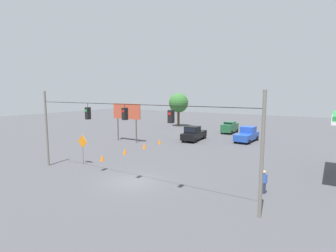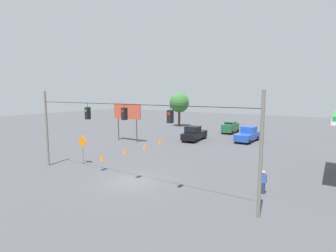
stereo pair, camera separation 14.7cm
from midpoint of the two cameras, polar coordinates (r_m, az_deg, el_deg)
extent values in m
plane|color=#47474C|center=(21.19, -7.90, -11.90)|extent=(140.00, 140.00, 0.00)
cylinder|color=slate|center=(15.19, 19.53, -6.04)|extent=(0.20, 0.20, 7.09)
cylinder|color=slate|center=(27.28, -25.05, -0.56)|extent=(0.20, 0.20, 7.09)
cylinder|color=black|center=(19.49, -9.63, 4.69)|extent=(19.67, 0.04, 0.04)
cube|color=black|center=(17.12, 0.42, 2.08)|extent=(0.32, 0.36, 0.85)
cylinder|color=black|center=(17.08, 0.42, 3.97)|extent=(0.03, 0.03, 0.28)
cylinder|color=red|center=(16.95, 0.08, 2.67)|extent=(0.20, 0.02, 0.20)
cube|color=black|center=(19.53, -9.59, 2.63)|extent=(0.32, 0.36, 0.90)
cylinder|color=black|center=(19.50, -9.62, 4.32)|extent=(0.03, 0.03, 0.26)
cylinder|color=red|center=(19.38, -9.98, 3.18)|extent=(0.20, 0.02, 0.20)
cube|color=black|center=(22.41, -17.21, 2.66)|extent=(0.32, 0.36, 0.99)
cylinder|color=black|center=(22.37, -17.28, 4.35)|extent=(0.03, 0.03, 0.34)
cylinder|color=green|center=(22.28, -17.61, 3.19)|extent=(0.20, 0.02, 0.20)
cube|color=#236038|center=(46.49, 13.20, -0.32)|extent=(1.77, 4.35, 1.29)
cube|color=#236038|center=(46.39, 13.23, 0.69)|extent=(1.62, 1.91, 0.36)
cube|color=black|center=(45.48, 12.83, 0.58)|extent=(1.40, 0.02, 0.25)
cylinder|color=black|center=(45.55, 11.55, -1.25)|extent=(0.22, 0.64, 0.64)
cylinder|color=black|center=(44.97, 13.64, -1.41)|extent=(0.22, 0.64, 0.64)
cylinder|color=black|center=(48.18, 12.75, -0.82)|extent=(0.22, 0.64, 0.64)
cylinder|color=black|center=(47.63, 14.73, -0.97)|extent=(0.22, 0.64, 0.64)
cube|color=#234CB2|center=(38.95, 16.62, -2.16)|extent=(2.29, 5.30, 0.90)
cube|color=#234CB2|center=(39.41, 16.96, -0.74)|extent=(1.94, 1.97, 0.90)
cube|color=black|center=(40.30, 17.40, -0.59)|extent=(1.60, 0.11, 0.63)
cylinder|color=black|center=(40.31, 18.73, -2.58)|extent=(0.26, 0.65, 0.64)
cylinder|color=black|center=(40.93, 16.05, -2.33)|extent=(0.26, 0.65, 0.64)
cylinder|color=black|center=(37.14, 17.20, -3.33)|extent=(0.26, 0.65, 0.64)
cylinder|color=black|center=(37.80, 14.32, -3.05)|extent=(0.26, 0.65, 0.64)
cube|color=black|center=(38.65, 5.59, -1.96)|extent=(2.56, 5.76, 0.90)
cube|color=black|center=(37.90, 5.24, -0.76)|extent=(2.05, 2.18, 0.90)
cube|color=black|center=(36.96, 4.66, -0.96)|extent=(1.62, 0.18, 0.63)
cylinder|color=black|center=(37.45, 3.12, -2.93)|extent=(0.28, 0.66, 0.64)
cylinder|color=black|center=(36.69, 6.03, -3.17)|extent=(0.28, 0.66, 0.64)
cylinder|color=black|center=(40.75, 5.18, -2.12)|extent=(0.28, 0.66, 0.64)
cylinder|color=black|center=(40.06, 7.88, -2.32)|extent=(0.28, 0.66, 0.64)
cone|color=orange|center=(27.82, -14.31, -6.68)|extent=(0.40, 0.40, 0.68)
cone|color=orange|center=(30.33, -9.52, -5.40)|extent=(0.40, 0.40, 0.68)
cone|color=orange|center=(32.91, -5.30, -4.34)|extent=(0.40, 0.40, 0.68)
cone|color=orange|center=(35.75, -1.96, -3.38)|extent=(0.40, 0.40, 0.68)
cylinder|color=#4C473D|center=(36.81, -7.04, -1.10)|extent=(0.16, 0.16, 3.24)
cylinder|color=#4C473D|center=(39.07, -10.93, -0.70)|extent=(0.16, 0.16, 3.24)
cube|color=#BF4C33|center=(37.64, -9.12, 3.18)|extent=(4.90, 0.12, 2.17)
cylinder|color=slate|center=(27.10, -18.16, -5.97)|extent=(0.06, 0.06, 1.80)
cube|color=orange|center=(26.84, -18.27, -3.26)|extent=(1.27, 0.04, 1.27)
cylinder|color=#2D334C|center=(19.74, 19.88, -12.55)|extent=(0.28, 0.28, 0.77)
cube|color=#3359B2|center=(19.52, 19.97, -10.63)|extent=(0.40, 0.24, 0.61)
sphere|color=tan|center=(19.40, 20.02, -9.43)|extent=(0.24, 0.24, 0.24)
cylinder|color=#4C3823|center=(54.55, 2.22, 1.93)|extent=(0.49, 0.49, 3.77)
sphere|color=#336B2D|center=(54.35, 2.23, 5.07)|extent=(4.00, 4.00, 4.00)
camera|label=1|loc=(0.07, -90.16, -0.02)|focal=28.00mm
camera|label=2|loc=(0.07, 89.84, 0.02)|focal=28.00mm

